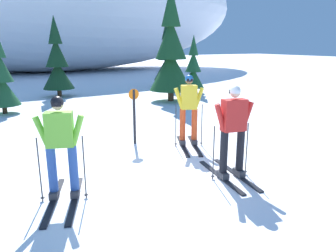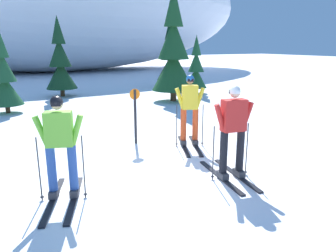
{
  "view_description": "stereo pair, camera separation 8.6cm",
  "coord_description": "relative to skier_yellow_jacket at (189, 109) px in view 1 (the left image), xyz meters",
  "views": [
    {
      "loc": [
        -2.46,
        -5.51,
        2.58
      ],
      "look_at": [
        0.57,
        0.09,
        0.95
      ],
      "focal_mm": 34.57,
      "sensor_mm": 36.0,
      "label": 1
    },
    {
      "loc": [
        -2.38,
        -5.55,
        2.58
      ],
      "look_at": [
        0.57,
        0.09,
        0.95
      ],
      "focal_mm": 34.57,
      "sensor_mm": 36.0,
      "label": 2
    }
  ],
  "objects": [
    {
      "name": "pine_tree_center_right",
      "position": [
        2.86,
        6.12,
        1.16
      ],
      "size": [
        1.95,
        1.95,
        5.05
      ],
      "color": "#47301E",
      "rests_on": "ground"
    },
    {
      "name": "skier_yellow_jacket",
      "position": [
        0.0,
        0.0,
        0.0
      ],
      "size": [
        1.05,
        1.75,
        1.82
      ],
      "color": "black",
      "rests_on": "ground"
    },
    {
      "name": "pine_tree_center_left",
      "position": [
        -4.03,
        6.69,
        0.38
      ],
      "size": [
        1.22,
        1.22,
        3.17
      ],
      "color": "#47301E",
      "rests_on": "ground"
    },
    {
      "name": "skier_lime_jacket",
      "position": [
        -3.44,
        -1.54,
        -0.02
      ],
      "size": [
        1.0,
        1.8,
        1.77
      ],
      "color": "black",
      "rests_on": "ground"
    },
    {
      "name": "pine_tree_far_right",
      "position": [
        5.12,
        10.61,
        0.84
      ],
      "size": [
        1.66,
        1.66,
        4.29
      ],
      "color": "#47301E",
      "rests_on": "ground"
    },
    {
      "name": "skier_red_jacket",
      "position": [
        -0.38,
        -2.2,
        0.02
      ],
      "size": [
        0.83,
        1.8,
        1.83
      ],
      "color": "black",
      "rests_on": "ground"
    },
    {
      "name": "pine_tree_center",
      "position": [
        -1.43,
        9.9,
        0.68
      ],
      "size": [
        1.51,
        1.51,
        3.91
      ],
      "color": "#47301E",
      "rests_on": "ground"
    },
    {
      "name": "snow_ridge_background",
      "position": [
        0.94,
        25.85,
        5.33
      ],
      "size": [
        38.48,
        18.21,
        12.56
      ],
      "primitive_type": "ellipsoid",
      "color": "white",
      "rests_on": "ground"
    },
    {
      "name": "ground_plane",
      "position": [
        -1.84,
        -1.33,
        -0.95
      ],
      "size": [
        120.0,
        120.0,
        0.0
      ],
      "primitive_type": "plane",
      "color": "white"
    },
    {
      "name": "trail_marker_post",
      "position": [
        -1.17,
        0.8,
        -0.12
      ],
      "size": [
        0.28,
        0.07,
        1.46
      ],
      "color": "black",
      "rests_on": "ground"
    },
    {
      "name": "pine_tree_right",
      "position": [
        5.03,
        7.62,
        0.31
      ],
      "size": [
        1.17,
        1.17,
        3.03
      ],
      "color": "#47301E",
      "rests_on": "ground"
    }
  ]
}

